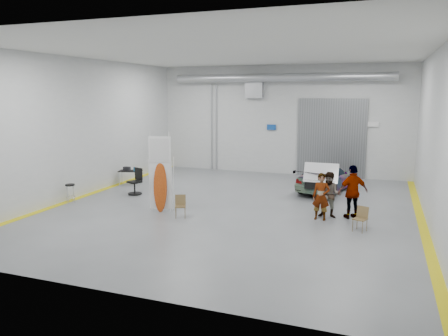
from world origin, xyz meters
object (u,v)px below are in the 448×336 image
(person_b, at_px, (330,195))
(folding_chair_far, at_px, (360,224))
(folding_chair_near, at_px, (181,211))
(shop_stool, at_px, (70,194))
(sedan_car, at_px, (326,178))
(work_table, at_px, (129,171))
(person_a, at_px, (321,197))
(surfboard_display, at_px, (158,180))
(office_chair, at_px, (135,183))
(person_c, at_px, (353,192))

(person_b, distance_m, folding_chair_far, 1.83)
(folding_chair_near, relative_size, shop_stool, 1.03)
(folding_chair_far, bearing_deg, person_b, 151.86)
(sedan_car, bearing_deg, folding_chair_far, 121.33)
(folding_chair_near, height_order, work_table, work_table)
(work_table, bearing_deg, folding_chair_far, -19.04)
(person_a, bearing_deg, folding_chair_far, -30.85)
(surfboard_display, bearing_deg, sedan_car, 30.24)
(folding_chair_near, bearing_deg, folding_chair_far, -19.30)
(sedan_car, bearing_deg, work_table, 25.96)
(shop_stool, relative_size, office_chair, 0.68)
(folding_chair_far, bearing_deg, work_table, -178.00)
(folding_chair_near, bearing_deg, sedan_car, 30.94)
(sedan_car, bearing_deg, person_a, 108.87)
(person_b, bearing_deg, person_a, -126.98)
(surfboard_display, bearing_deg, folding_chair_near, -38.68)
(person_c, xyz_separation_m, folding_chair_far, (0.36, -1.49, -0.72))
(work_table, bearing_deg, surfboard_display, -46.19)
(person_a, bearing_deg, person_b, 57.52)
(sedan_car, distance_m, office_chair, 8.76)
(folding_chair_far, xyz_separation_m, work_table, (-11.15, 3.85, 0.45))
(person_a, height_order, folding_chair_near, person_a)
(folding_chair_near, bearing_deg, work_table, 113.83)
(sedan_car, relative_size, work_table, 3.45)
(sedan_car, distance_m, person_b, 4.58)
(folding_chair_near, bearing_deg, shop_stool, 151.66)
(folding_chair_near, relative_size, work_table, 0.66)
(folding_chair_far, bearing_deg, shop_stool, -158.06)
(person_c, distance_m, folding_chair_far, 1.70)
(sedan_car, bearing_deg, folding_chair_near, 69.22)
(sedan_car, xyz_separation_m, person_c, (1.46, -4.33, 0.37))
(person_c, distance_m, work_table, 11.05)
(surfboard_display, xyz_separation_m, shop_stool, (-4.07, -0.09, -0.85))
(person_a, relative_size, person_c, 0.87)
(work_table, bearing_deg, person_a, -16.67)
(person_b, relative_size, shop_stool, 2.15)
(folding_chair_far, xyz_separation_m, shop_stool, (-11.44, -0.18, 0.14))
(sedan_car, relative_size, folding_chair_far, 5.16)
(person_a, distance_m, office_chair, 8.45)
(person_a, bearing_deg, person_c, 31.13)
(person_b, bearing_deg, shop_stool, -173.64)
(person_c, distance_m, shop_stool, 11.23)
(folding_chair_near, bearing_deg, office_chair, 118.54)
(folding_chair_near, relative_size, folding_chair_far, 0.99)
(person_a, height_order, surfboard_display, surfboard_display)
(person_b, height_order, person_c, person_c)
(shop_stool, bearing_deg, sedan_car, 31.98)
(surfboard_display, xyz_separation_m, folding_chair_far, (7.37, 0.09, -0.99))
(person_b, distance_m, person_c, 0.81)
(work_table, relative_size, office_chair, 1.06)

